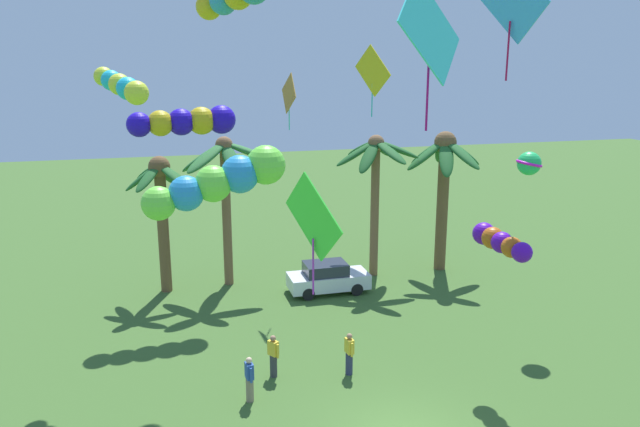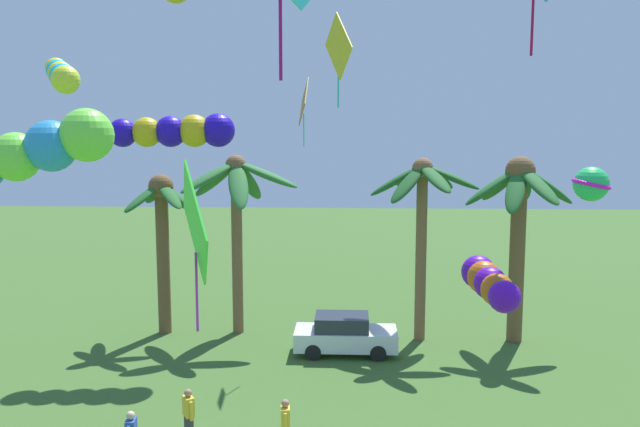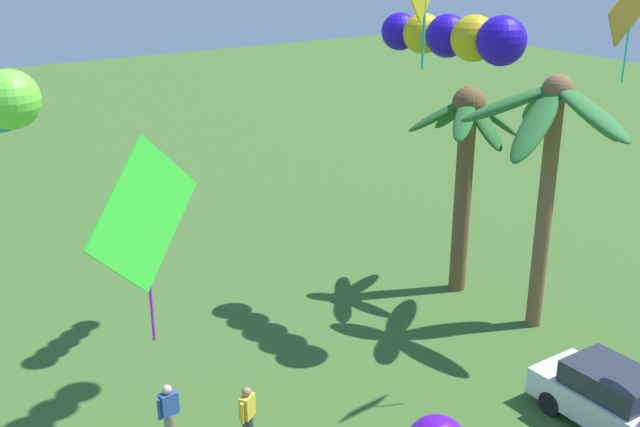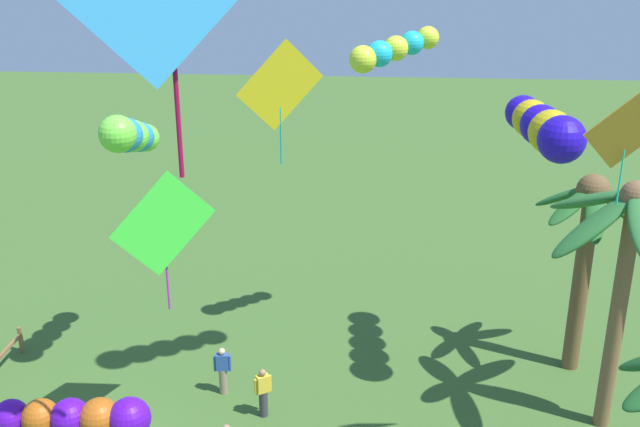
# 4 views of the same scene
# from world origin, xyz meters

# --- Properties ---
(palm_tree_0) EXTENTS (3.47, 3.40, 6.72)m
(palm_tree_0) POSITION_xyz_m (-6.58, 14.53, 4.84)
(palm_tree_0) COLOR brown
(palm_tree_0) RESTS_ON ground
(palm_tree_3) EXTENTS (4.91, 4.59, 7.52)m
(palm_tree_3) POSITION_xyz_m (-3.49, 14.67, 5.81)
(palm_tree_3) COLOR brown
(palm_tree_3) RESTS_ON ground
(parked_car_0) EXTENTS (3.91, 1.75, 1.51)m
(parked_car_0) POSITION_xyz_m (1.06, 12.29, 0.75)
(parked_car_0) COLOR silver
(parked_car_0) RESTS_ON ground
(spectator_0) EXTENTS (0.27, 0.55, 1.59)m
(spectator_0) POSITION_xyz_m (-4.13, 3.32, 0.81)
(spectator_0) COLOR gray
(spectator_0) RESTS_ON ground
(spectator_2) EXTENTS (0.40, 0.48, 1.59)m
(spectator_2) POSITION_xyz_m (-3.06, 4.75, 0.81)
(spectator_2) COLOR #38383D
(spectator_2) RESTS_ON ground
(kite_tube_0) EXTENTS (4.71, 1.56, 1.27)m
(kite_tube_0) POSITION_xyz_m (-5.30, 12.54, 8.47)
(kite_tube_0) COLOR #210DC8
(kite_diamond_1) EXTENTS (1.17, 2.57, 3.88)m
(kite_diamond_1) POSITION_xyz_m (-2.17, 2.41, 6.39)
(kite_diamond_1) COLOR #40EE3A
(kite_diamond_3) EXTENTS (0.37, 1.90, 2.64)m
(kite_diamond_3) POSITION_xyz_m (-0.56, 13.27, 9.56)
(kite_diamond_3) COLOR #B37B23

